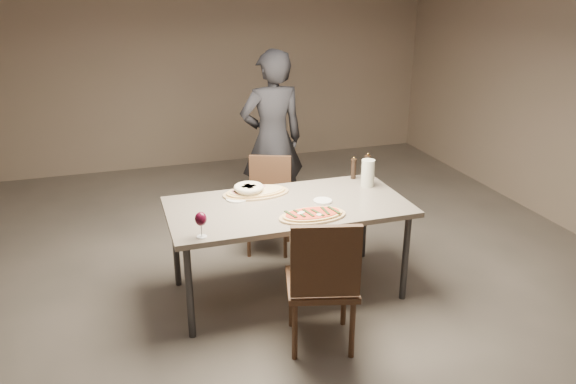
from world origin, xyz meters
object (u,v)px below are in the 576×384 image
object	(u,v)px
pepper_mill_left	(367,166)
carafe	(368,173)
bread_basket	(249,189)
chair_near	(323,278)
ham_pizza	(256,192)
diner	(272,140)
zucchini_pizza	(313,215)
dining_table	(288,211)
chair_far	(269,198)

from	to	relation	value
pepper_mill_left	carafe	size ratio (longest dim) A/B	0.96
carafe	bread_basket	bearing A→B (deg)	174.54
carafe	chair_near	distance (m)	1.25
carafe	ham_pizza	bearing A→B (deg)	173.73
diner	zucchini_pizza	bearing A→B (deg)	80.88
diner	ham_pizza	bearing A→B (deg)	64.04
dining_table	chair_far	distance (m)	0.87
chair_near	chair_far	size ratio (longest dim) A/B	1.15
bread_basket	chair_far	distance (m)	0.73
zucchini_pizza	carafe	size ratio (longest dim) A/B	2.22
dining_table	chair_near	bearing A→B (deg)	-90.83
bread_basket	pepper_mill_left	world-z (taller)	pepper_mill_left
dining_table	diner	distance (m)	1.36
zucchini_pizza	diner	world-z (taller)	diner
carafe	zucchini_pizza	bearing A→B (deg)	-144.47
zucchini_pizza	chair_near	xyz separation A→B (m)	(-0.11, -0.49, -0.23)
dining_table	pepper_mill_left	world-z (taller)	pepper_mill_left
ham_pizza	diner	world-z (taller)	diner
zucchini_pizza	carafe	bearing A→B (deg)	47.33
pepper_mill_left	zucchini_pizza	bearing A→B (deg)	-138.12
ham_pizza	chair_far	bearing A→B (deg)	82.43
zucchini_pizza	ham_pizza	size ratio (longest dim) A/B	0.94
bread_basket	chair_near	xyz separation A→B (m)	(0.22, -1.05, -0.26)
chair_near	diner	xyz separation A→B (m)	(0.27, 2.09, 0.33)
ham_pizza	chair_near	xyz separation A→B (m)	(0.16, -1.05, -0.22)
dining_table	bread_basket	xyz separation A→B (m)	(-0.23, 0.27, 0.11)
ham_pizza	pepper_mill_left	distance (m)	1.01
ham_pizza	bread_basket	xyz separation A→B (m)	(-0.06, -0.01, 0.03)
dining_table	carafe	distance (m)	0.78
bread_basket	chair_far	world-z (taller)	chair_far
zucchini_pizza	chair_near	size ratio (longest dim) A/B	0.51
diner	chair_near	bearing A→B (deg)	79.45
chair_near	diner	distance (m)	2.14
zucchini_pizza	carafe	world-z (taller)	carafe
zucchini_pizza	carafe	xyz separation A→B (m)	(0.64, 0.46, 0.10)
pepper_mill_left	dining_table	bearing A→B (deg)	-155.40
zucchini_pizza	chair_near	bearing A→B (deg)	-90.19
zucchini_pizza	ham_pizza	world-z (taller)	zucchini_pizza
bread_basket	carafe	size ratio (longest dim) A/B	1.05
ham_pizza	carafe	world-z (taller)	carafe
carafe	diner	xyz separation A→B (m)	(-0.48, 1.14, 0.01)
pepper_mill_left	diner	xyz separation A→B (m)	(-0.57, 0.94, 0.02)
pepper_mill_left	carafe	world-z (taller)	carafe
zucchini_pizza	chair_near	distance (m)	0.55
pepper_mill_left	diner	distance (m)	1.10
dining_table	zucchini_pizza	size ratio (longest dim) A/B	3.63
zucchini_pizza	bread_basket	bearing A→B (deg)	132.51
zucchini_pizza	bread_basket	xyz separation A→B (m)	(-0.33, 0.55, 0.03)
chair_near	bread_basket	bearing A→B (deg)	116.79
pepper_mill_left	diner	size ratio (longest dim) A/B	0.12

